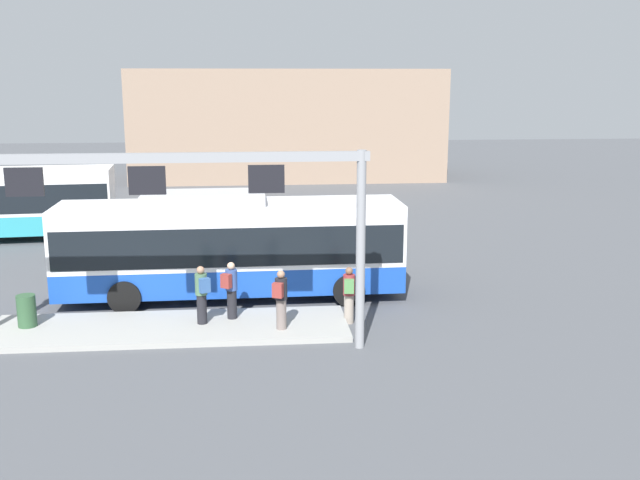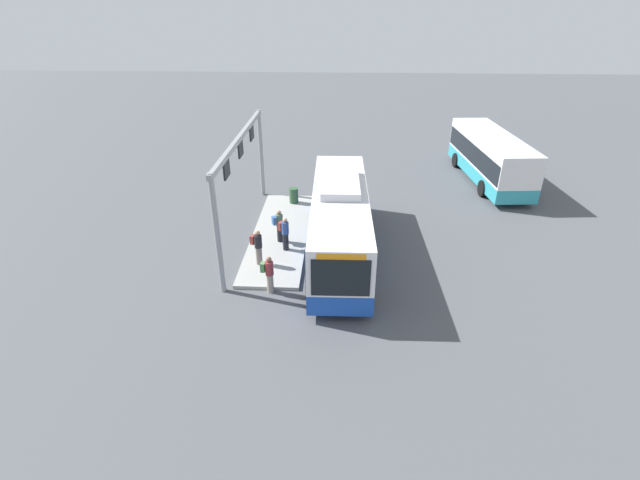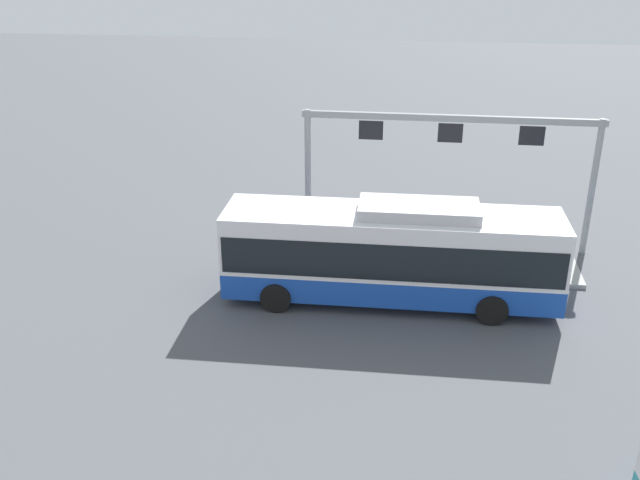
# 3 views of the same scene
# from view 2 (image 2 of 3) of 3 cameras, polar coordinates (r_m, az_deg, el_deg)

# --- Properties ---
(ground_plane) EXTENTS (120.00, 120.00, 0.00)m
(ground_plane) POSITION_cam_2_polar(r_m,az_deg,el_deg) (21.98, 2.38, -1.62)
(ground_plane) COLOR #4C4F54
(platform_curb) EXTENTS (10.00, 2.80, 0.16)m
(platform_curb) POSITION_cam_2_polar(r_m,az_deg,el_deg) (23.62, -4.96, 0.75)
(platform_curb) COLOR #9E9E99
(platform_curb) RESTS_ON ground
(bus_main) EXTENTS (10.90, 2.82, 3.46)m
(bus_main) POSITION_cam_2_polar(r_m,az_deg,el_deg) (21.15, 2.48, 2.66)
(bus_main) COLOR #1947AD
(bus_main) RESTS_ON ground
(bus_background_left) EXTENTS (9.71, 3.28, 3.10)m
(bus_background_left) POSITION_cam_2_polar(r_m,az_deg,el_deg) (32.23, 20.54, 9.89)
(bus_background_left) COLOR teal
(bus_background_left) RESTS_ON ground
(person_boarding) EXTENTS (0.38, 0.56, 1.67)m
(person_boarding) POSITION_cam_2_polar(r_m,az_deg,el_deg) (18.81, -6.41, -4.19)
(person_boarding) COLOR gray
(person_boarding) RESTS_ON ground
(person_waiting_near) EXTENTS (0.48, 0.60, 1.67)m
(person_waiting_near) POSITION_cam_2_polar(r_m,az_deg,el_deg) (20.55, -7.78, -0.78)
(person_waiting_near) COLOR slate
(person_waiting_near) RESTS_ON platform_curb
(person_waiting_mid) EXTENTS (0.54, 0.61, 1.67)m
(person_waiting_mid) POSITION_cam_2_polar(r_m,az_deg,el_deg) (21.60, -4.42, 0.92)
(person_waiting_mid) COLOR black
(person_waiting_mid) RESTS_ON platform_curb
(person_waiting_far) EXTENTS (0.51, 0.60, 1.67)m
(person_waiting_far) POSITION_cam_2_polar(r_m,az_deg,el_deg) (22.36, -5.16, 1.88)
(person_waiting_far) COLOR black
(person_waiting_far) RESTS_ON platform_curb
(platform_sign_gantry) EXTENTS (10.99, 0.24, 5.20)m
(platform_sign_gantry) POSITION_cam_2_polar(r_m,az_deg,el_deg) (22.62, -9.77, 9.53)
(platform_sign_gantry) COLOR gray
(platform_sign_gantry) RESTS_ON ground
(trash_bin) EXTENTS (0.52, 0.52, 0.90)m
(trash_bin) POSITION_cam_2_polar(r_m,az_deg,el_deg) (26.91, -3.30, 5.59)
(trash_bin) COLOR #2D5133
(trash_bin) RESTS_ON platform_curb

